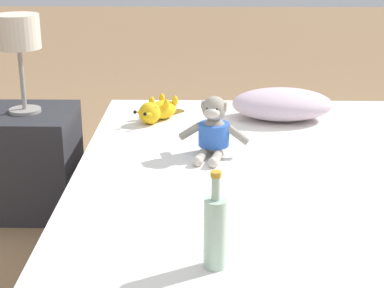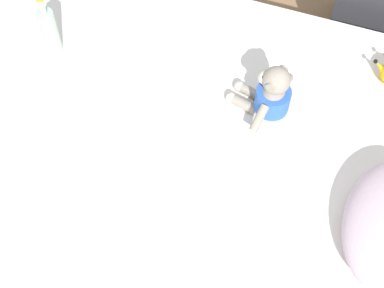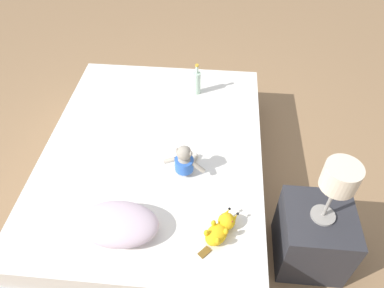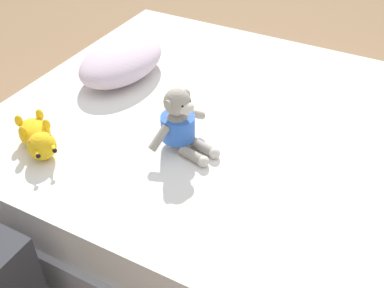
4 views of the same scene
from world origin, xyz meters
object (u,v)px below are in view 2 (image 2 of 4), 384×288
plush_monkey (270,95)px  glass_bottle (49,30)px  bed (192,179)px  nightstand (383,7)px

plush_monkey → glass_bottle: bearing=-90.5°
glass_bottle → bed: bearing=68.4°
bed → glass_bottle: size_ratio=7.52×
plush_monkey → nightstand: plush_monkey is taller
plush_monkey → nightstand: bearing=158.7°
bed → nightstand: (-1.08, 0.52, 0.04)m
bed → glass_bottle: 0.76m
bed → plush_monkey: (-0.25, 0.20, 0.30)m
nightstand → glass_bottle: bearing=-54.9°
glass_bottle → nightstand: 1.45m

